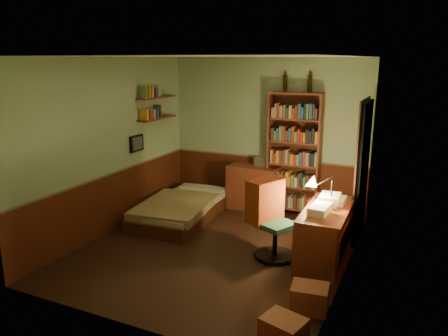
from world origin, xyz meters
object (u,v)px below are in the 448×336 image
at_px(bed, 181,202).
at_px(office_chair, 275,225).
at_px(desk, 326,234).
at_px(cardboard_box_b, 310,298).
at_px(desk_lamp, 332,187).
at_px(cardboard_box_a, 283,332).
at_px(bookshelf, 294,155).
at_px(mini_stereo, 263,161).
at_px(dresser, 254,188).

relative_size(bed, office_chair, 1.98).
relative_size(bed, desk, 1.41).
height_order(office_chair, cardboard_box_b, office_chair).
relative_size(desk, desk_lamp, 2.55).
distance_m(bed, desk, 2.54).
bearing_deg(cardboard_box_a, bookshelf, 105.26).
bearing_deg(bookshelf, mini_stereo, 173.66).
bearing_deg(bed, cardboard_box_b, -38.35).
height_order(mini_stereo, cardboard_box_b, mini_stereo).
height_order(bookshelf, cardboard_box_a, bookshelf).
relative_size(mini_stereo, office_chair, 0.28).
xyz_separation_m(bookshelf, office_chair, (0.30, -1.79, -0.56)).
distance_m(bed, desk_lamp, 2.64).
xyz_separation_m(office_chair, cardboard_box_b, (0.73, -1.02, -0.33)).
relative_size(bed, dresser, 2.12).
bearing_deg(bookshelf, cardboard_box_a, -76.95).
height_order(mini_stereo, office_chair, office_chair).
distance_m(bed, cardboard_box_a, 3.56).
bearing_deg(cardboard_box_b, mini_stereo, 118.89).
bearing_deg(cardboard_box_b, desk, 95.38).
relative_size(dresser, desk_lamp, 1.70).
xyz_separation_m(mini_stereo, office_chair, (0.85, -1.83, -0.38)).
distance_m(dresser, office_chair, 1.97).
relative_size(bed, desk_lamp, 3.61).
distance_m(desk, office_chair, 0.67).
bearing_deg(desk_lamp, office_chair, -155.83).
bearing_deg(cardboard_box_a, cardboard_box_b, 84.72).
xyz_separation_m(mini_stereo, bookshelf, (0.55, -0.04, 0.18)).
bearing_deg(cardboard_box_b, bed, 145.58).
relative_size(desk_lamp, cardboard_box_a, 1.37).
bearing_deg(bookshelf, dresser, -175.01).
bearing_deg(desk_lamp, cardboard_box_b, -91.14).
height_order(dresser, mini_stereo, mini_stereo).
height_order(desk_lamp, office_chair, desk_lamp).
xyz_separation_m(desk_lamp, cardboard_box_b, (0.10, -1.38, -0.83)).
bearing_deg(dresser, cardboard_box_a, -62.57).
height_order(cardboard_box_a, cardboard_box_b, cardboard_box_a).
distance_m(bed, mini_stereo, 1.59).
xyz_separation_m(bookshelf, desk_lamp, (0.93, -1.44, -0.06)).
bearing_deg(desk, cardboard_box_a, -89.92).
bearing_deg(mini_stereo, bed, -131.48).
relative_size(mini_stereo, cardboard_box_a, 0.71).
height_order(bookshelf, desk_lamp, bookshelf).
distance_m(cardboard_box_a, cardboard_box_b, 0.70).
distance_m(desk_lamp, office_chair, 0.87).
bearing_deg(desk, desk_lamp, 76.01).
xyz_separation_m(bed, desk, (2.49, -0.51, 0.08)).
relative_size(bookshelf, desk, 1.56).
xyz_separation_m(desk_lamp, cardboard_box_a, (0.03, -2.07, -0.82)).
bearing_deg(bed, mini_stereo, 41.98).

